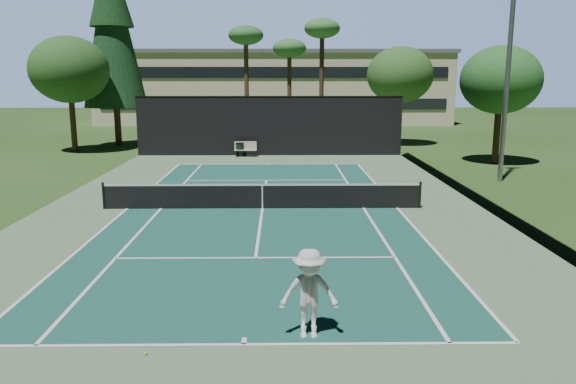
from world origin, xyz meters
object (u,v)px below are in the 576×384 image
tennis_net (262,195)px  tennis_ball_c (278,199)px  player (309,294)px  park_bench (245,149)px  tennis_ball_b (219,200)px  tennis_ball_d (199,182)px  trash_bin (240,149)px  tennis_ball_a (146,353)px

tennis_net → tennis_ball_c: (0.62, 1.76, -0.53)m
player → park_bench: size_ratio=1.25×
tennis_net → player: bearing=-83.5°
player → tennis_ball_b: (-3.27, 13.15, -0.91)m
player → tennis_ball_d: (-4.67, 17.18, -0.90)m
player → trash_bin: 27.26m
tennis_ball_b → tennis_net: bearing=-39.9°
trash_bin → tennis_ball_b: bearing=-89.8°
player → tennis_ball_a: 3.38m
tennis_ball_a → park_bench: park_bench is taller
player → tennis_ball_c: player is taller
tennis_ball_c → park_bench: 13.88m
player → tennis_ball_a: bearing=-165.9°
tennis_net → tennis_ball_a: 12.42m
tennis_ball_b → tennis_ball_c: bearing=2.7°
tennis_ball_c → tennis_ball_d: tennis_ball_d is taller
tennis_net → tennis_ball_c: bearing=70.7°
tennis_ball_d → park_bench: 9.95m
tennis_ball_c → tennis_ball_a: bearing=-100.0°
player → tennis_ball_d: player is taller
park_bench → tennis_net: bearing=-84.0°
tennis_net → tennis_ball_b: size_ratio=218.36×
tennis_net → trash_bin: 15.66m
player → trash_bin: size_ratio=1.98×
player → tennis_ball_c: 13.32m
tennis_ball_a → tennis_ball_c: (2.47, 14.03, -0.01)m
tennis_ball_a → tennis_ball_b: (-0.11, 13.90, -0.01)m
tennis_ball_d → trash_bin: 9.97m
tennis_ball_b → trash_bin: trash_bin is taller
tennis_ball_d → park_bench: park_bench is taller
tennis_ball_b → park_bench: size_ratio=0.04×
tennis_ball_b → park_bench: 13.83m
tennis_ball_d → park_bench: bearing=80.0°
tennis_net → tennis_ball_b: (-1.96, 1.64, -0.53)m
tennis_net → tennis_ball_b: tennis_net is taller
tennis_ball_a → park_bench: 27.72m
player → park_bench: bearing=97.0°
tennis_net → player: player is taller
tennis_ball_c → player: bearing=-87.0°
tennis_net → trash_bin: tennis_net is taller
tennis_ball_a → trash_bin: trash_bin is taller
player → park_bench: (-2.94, 26.97, -0.39)m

